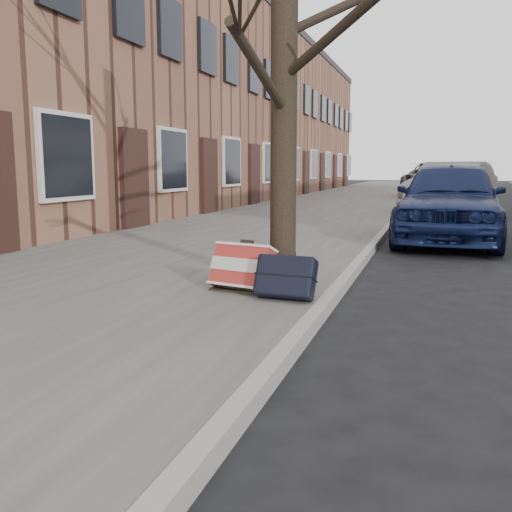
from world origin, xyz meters
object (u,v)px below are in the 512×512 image
(street_tree, at_px, (284,41))
(car_near_mid, at_px, (451,188))
(car_near_front, at_px, (450,201))
(suitcase_red, at_px, (242,267))
(suitcase_navy, at_px, (286,276))

(street_tree, xyz_separation_m, car_near_mid, (1.90, 11.40, -1.80))
(car_near_front, relative_size, car_near_mid, 0.96)
(street_tree, bearing_deg, car_near_front, 71.22)
(suitcase_red, bearing_deg, suitcase_navy, -11.35)
(street_tree, height_order, suitcase_navy, street_tree)
(street_tree, xyz_separation_m, suitcase_navy, (0.20, -0.67, -2.21))
(car_near_mid, bearing_deg, suitcase_red, -84.53)
(car_near_mid, bearing_deg, street_tree, -83.48)
(street_tree, relative_size, car_near_front, 1.12)
(car_near_front, bearing_deg, street_tree, -105.81)
(street_tree, relative_size, suitcase_red, 8.04)
(suitcase_navy, bearing_deg, car_near_front, 80.55)
(street_tree, xyz_separation_m, suitcase_red, (-0.30, -0.43, -2.19))
(street_tree, height_order, suitcase_red, street_tree)
(car_near_front, xyz_separation_m, car_near_mid, (0.17, 6.30, 0.01))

